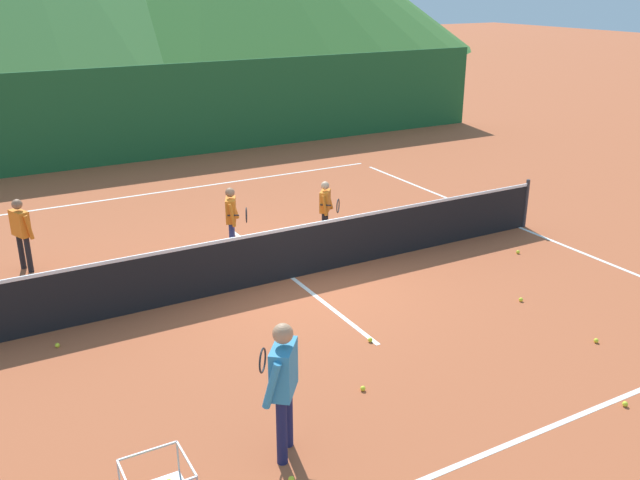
# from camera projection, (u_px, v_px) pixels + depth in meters

# --- Properties ---
(ground_plane) EXTENTS (120.00, 120.00, 0.00)m
(ground_plane) POSITION_uv_depth(u_px,v_px,m) (292.00, 278.00, 12.26)
(ground_plane) COLOR #B25633
(line_baseline_near) EXTENTS (11.01, 0.08, 0.01)m
(line_baseline_near) POSITION_uv_depth(u_px,v_px,m) (507.00, 445.00, 7.84)
(line_baseline_near) COLOR white
(line_baseline_near) RESTS_ON ground
(line_baseline_far) EXTENTS (11.01, 0.08, 0.01)m
(line_baseline_far) POSITION_uv_depth(u_px,v_px,m) (179.00, 190.00, 17.46)
(line_baseline_far) COLOR white
(line_baseline_far) RESTS_ON ground
(line_sideline_east) EXTENTS (0.08, 11.78, 0.01)m
(line_sideline_east) POSITION_uv_depth(u_px,v_px,m) (519.00, 227.00, 14.78)
(line_sideline_east) COLOR white
(line_sideline_east) RESTS_ON ground
(line_service_center) EXTENTS (0.08, 5.55, 0.01)m
(line_service_center) POSITION_uv_depth(u_px,v_px,m) (292.00, 278.00, 12.26)
(line_service_center) COLOR white
(line_service_center) RESTS_ON ground
(tennis_net) EXTENTS (11.33, 0.08, 1.05)m
(tennis_net) POSITION_uv_depth(u_px,v_px,m) (292.00, 252.00, 12.09)
(tennis_net) COLOR #333338
(tennis_net) RESTS_ON ground
(instructor) EXTENTS (0.57, 0.80, 1.63)m
(instructor) POSITION_uv_depth(u_px,v_px,m) (283.00, 378.00, 7.37)
(instructor) COLOR #191E4C
(instructor) RESTS_ON ground
(student_0) EXTENTS (0.36, 0.56, 1.36)m
(student_0) POSITION_uv_depth(u_px,v_px,m) (21.00, 228.00, 12.31)
(student_0) COLOR black
(student_0) RESTS_ON ground
(student_1) EXTENTS (0.41, 0.72, 1.33)m
(student_1) POSITION_uv_depth(u_px,v_px,m) (232.00, 215.00, 13.09)
(student_1) COLOR navy
(student_1) RESTS_ON ground
(student_2) EXTENTS (0.44, 0.68, 1.23)m
(student_2) POSITION_uv_depth(u_px,v_px,m) (326.00, 205.00, 13.83)
(student_2) COLOR black
(student_2) RESTS_ON ground
(tennis_ball_0) EXTENTS (0.07, 0.07, 0.07)m
(tennis_ball_0) POSITION_uv_depth(u_px,v_px,m) (518.00, 252.00, 13.35)
(tennis_ball_0) COLOR yellow
(tennis_ball_0) RESTS_ON ground
(tennis_ball_1) EXTENTS (0.07, 0.07, 0.07)m
(tennis_ball_1) POSITION_uv_depth(u_px,v_px,m) (57.00, 345.00, 9.92)
(tennis_ball_1) COLOR yellow
(tennis_ball_1) RESTS_ON ground
(tennis_ball_2) EXTENTS (0.07, 0.07, 0.07)m
(tennis_ball_2) POSITION_uv_depth(u_px,v_px,m) (596.00, 341.00, 10.05)
(tennis_ball_2) COLOR yellow
(tennis_ball_2) RESTS_ON ground
(tennis_ball_3) EXTENTS (0.07, 0.07, 0.07)m
(tennis_ball_3) POSITION_uv_depth(u_px,v_px,m) (625.00, 404.00, 8.54)
(tennis_ball_3) COLOR yellow
(tennis_ball_3) RESTS_ON ground
(tennis_ball_4) EXTENTS (0.07, 0.07, 0.07)m
(tennis_ball_4) POSITION_uv_depth(u_px,v_px,m) (521.00, 300.00, 11.35)
(tennis_ball_4) COLOR yellow
(tennis_ball_4) RESTS_ON ground
(tennis_ball_5) EXTENTS (0.07, 0.07, 0.07)m
(tennis_ball_5) POSITION_uv_depth(u_px,v_px,m) (370.00, 340.00, 10.07)
(tennis_ball_5) COLOR yellow
(tennis_ball_5) RESTS_ON ground
(tennis_ball_6) EXTENTS (0.07, 0.07, 0.07)m
(tennis_ball_6) POSITION_uv_depth(u_px,v_px,m) (291.00, 479.00, 7.25)
(tennis_ball_6) COLOR yellow
(tennis_ball_6) RESTS_ON ground
(tennis_ball_7) EXTENTS (0.07, 0.07, 0.07)m
(tennis_ball_7) POSITION_uv_depth(u_px,v_px,m) (363.00, 388.00, 8.87)
(tennis_ball_7) COLOR yellow
(tennis_ball_7) RESTS_ON ground
(windscreen_fence) EXTENTS (24.22, 0.08, 2.75)m
(windscreen_fence) POSITION_uv_depth(u_px,v_px,m) (138.00, 115.00, 19.73)
(windscreen_fence) COLOR #1E5B2D
(windscreen_fence) RESTS_ON ground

